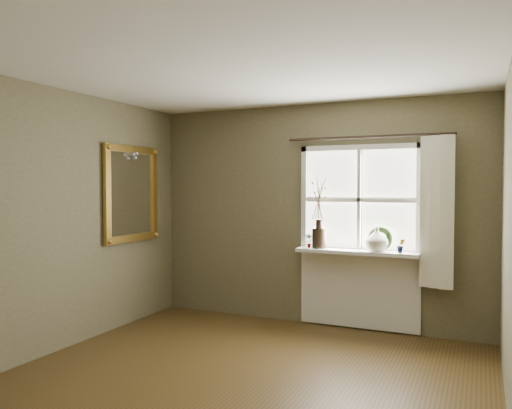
{
  "coord_description": "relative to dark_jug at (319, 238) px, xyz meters",
  "views": [
    {
      "loc": [
        1.82,
        -3.38,
        1.63
      ],
      "look_at": [
        -0.43,
        1.55,
        1.43
      ],
      "focal_mm": 35.0,
      "sensor_mm": 36.0,
      "label": 1
    }
  ],
  "objects": [
    {
      "name": "floor",
      "position": [
        -0.11,
        -2.12,
        -1.04
      ],
      "size": [
        4.5,
        4.5,
        0.0
      ],
      "primitive_type": "plane",
      "color": "#412E14",
      "rests_on": "ground"
    },
    {
      "name": "ceiling",
      "position": [
        -0.11,
        -2.12,
        1.56
      ],
      "size": [
        4.5,
        4.5,
        0.0
      ],
      "primitive_type": "plane",
      "color": "silver",
      "rests_on": "ground"
    },
    {
      "name": "wall_back",
      "position": [
        -0.11,
        0.18,
        0.26
      ],
      "size": [
        4.0,
        0.1,
        2.6
      ],
      "primitive_type": "cube",
      "color": "brown",
      "rests_on": "ground"
    },
    {
      "name": "wall_left",
      "position": [
        -2.16,
        -2.12,
        0.26
      ],
      "size": [
        0.1,
        4.5,
        2.6
      ],
      "primitive_type": "cube",
      "color": "brown",
      "rests_on": "ground"
    },
    {
      "name": "window_frame",
      "position": [
        0.44,
        0.11,
        0.44
      ],
      "size": [
        1.36,
        0.06,
        1.24
      ],
      "color": "silver",
      "rests_on": "wall_back"
    },
    {
      "name": "window_sill",
      "position": [
        0.44,
        0.0,
        -0.14
      ],
      "size": [
        1.36,
        0.26,
        0.04
      ],
      "primitive_type": "cube",
      "color": "silver",
      "rests_on": "wall_back"
    },
    {
      "name": "window_apron",
      "position": [
        0.44,
        0.11,
        -0.58
      ],
      "size": [
        1.36,
        0.04,
        0.88
      ],
      "primitive_type": "cube",
      "color": "silver",
      "rests_on": "ground"
    },
    {
      "name": "dark_jug",
      "position": [
        0.0,
        0.0,
        0.0
      ],
      "size": [
        0.21,
        0.21,
        0.23
      ],
      "primitive_type": "cylinder",
      "rotation": [
        0.0,
        0.0,
        -0.38
      ],
      "color": "black",
      "rests_on": "window_sill"
    },
    {
      "name": "cream_vase",
      "position": [
        0.66,
        0.0,
        0.02
      ],
      "size": [
        0.33,
        0.33,
        0.26
      ],
      "primitive_type": "imported",
      "rotation": [
        0.0,
        0.0,
        0.4
      ],
      "color": "beige",
      "rests_on": "window_sill"
    },
    {
      "name": "wreath",
      "position": [
        0.69,
        0.04,
        -0.01
      ],
      "size": [
        0.27,
        0.13,
        0.28
      ],
      "primitive_type": "torus",
      "rotation": [
        1.36,
        0.0,
        -0.01
      ],
      "color": "#263E1B",
      "rests_on": "window_sill"
    },
    {
      "name": "potted_plant_left",
      "position": [
        -0.12,
        0.0,
        -0.03
      ],
      "size": [
        0.1,
        0.08,
        0.16
      ],
      "primitive_type": "imported",
      "rotation": [
        0.0,
        0.0,
        0.33
      ],
      "color": "#263E1B",
      "rests_on": "window_sill"
    },
    {
      "name": "potted_plant_right",
      "position": [
        0.92,
        0.0,
        -0.04
      ],
      "size": [
        0.1,
        0.09,
        0.15
      ],
      "primitive_type": "imported",
      "rotation": [
        0.0,
        0.0,
        0.27
      ],
      "color": "#263E1B",
      "rests_on": "window_sill"
    },
    {
      "name": "curtain",
      "position": [
        1.28,
        0.01,
        0.33
      ],
      "size": [
        0.36,
        0.12,
        1.59
      ],
      "primitive_type": "cube",
      "color": "silver",
      "rests_on": "wall_back"
    },
    {
      "name": "curtain_rod",
      "position": [
        0.54,
        0.05,
        1.14
      ],
      "size": [
        1.84,
        0.03,
        0.03
      ],
      "primitive_type": "cylinder",
      "rotation": [
        0.0,
        1.57,
        0.0
      ],
      "color": "black",
      "rests_on": "wall_back"
    },
    {
      "name": "gilt_mirror",
      "position": [
        -2.07,
        -0.74,
        0.51
      ],
      "size": [
        0.1,
        0.95,
        1.13
      ],
      "color": "white",
      "rests_on": "wall_left"
    }
  ]
}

